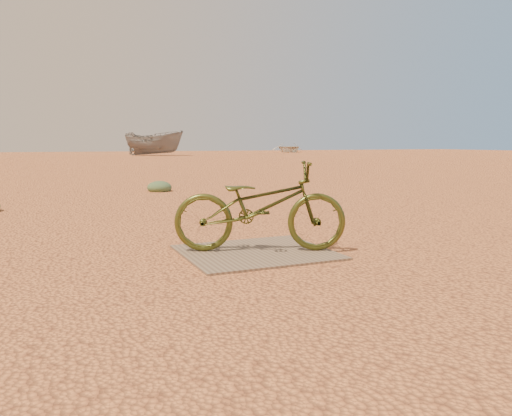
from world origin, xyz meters
name	(u,v)px	position (x,y,z in m)	size (l,w,h in m)	color
ground	(223,269)	(0.00, 0.00, 0.00)	(120.00, 120.00, 0.00)	#E8874B
plywood_board	(256,252)	(0.52, 0.45, 0.01)	(1.46, 1.29, 0.02)	#7C6852
bicycle	(260,206)	(0.57, 0.47, 0.48)	(0.60, 1.73, 0.91)	#41481A
boat_mid_right	(154,143)	(7.73, 38.73, 1.06)	(2.05, 5.46, 2.11)	slate
boat_far_right	(289,148)	(24.96, 47.04, 0.53)	(3.63, 5.08, 1.05)	silver
kale_b	(160,191)	(1.08, 7.29, 0.00)	(0.56, 0.56, 0.31)	#56754D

